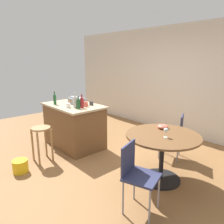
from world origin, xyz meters
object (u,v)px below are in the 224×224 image
at_px(wooden_stool, 41,136).
at_px(cup_1, 91,103).
at_px(bottle_1, 78,104).
at_px(serving_bowl, 163,126).
at_px(folding_chair_near, 137,172).
at_px(cup_3, 68,105).
at_px(folding_chair_far, 174,133).
at_px(cup_0, 86,104).
at_px(bottle_3, 82,103).
at_px(plastic_bucket, 20,166).
at_px(dining_table, 162,145).
at_px(bottle_2, 55,99).
at_px(kitchen_island, 74,125).
at_px(toolbox, 77,101).
at_px(bottle_0, 75,102).
at_px(cup_2, 72,98).
at_px(wine_glass, 166,130).

bearing_deg(wooden_stool, cup_1, 86.59).
bearing_deg(bottle_1, serving_bowl, 21.58).
height_order(folding_chair_near, cup_3, cup_3).
bearing_deg(cup_1, bottle_1, -76.79).
relative_size(folding_chair_far, cup_0, 7.63).
distance_m(bottle_3, plastic_bucket, 1.59).
xyz_separation_m(dining_table, bottle_2, (-2.40, -0.53, 0.45)).
relative_size(dining_table, plastic_bucket, 4.44).
height_order(folding_chair_near, bottle_1, bottle_1).
height_order(kitchen_island, bottle_3, bottle_3).
bearing_deg(kitchen_island, toolbox, 76.35).
height_order(folding_chair_near, bottle_2, bottle_2).
bearing_deg(cup_1, cup_3, -103.23).
bearing_deg(bottle_0, cup_1, 89.19).
bearing_deg(folding_chair_near, folding_chair_far, 106.95).
bearing_deg(wooden_stool, folding_chair_near, 8.01).
bearing_deg(folding_chair_far, bottle_2, -146.82).
distance_m(toolbox, cup_1, 0.32).
relative_size(dining_table, bottle_3, 4.10).
height_order(dining_table, bottle_3, bottle_3).
bearing_deg(cup_2, folding_chair_near, -16.25).
bearing_deg(toolbox, wine_glass, 2.34).
distance_m(bottle_2, cup_1, 0.79).
bearing_deg(dining_table, bottle_2, -167.55).
distance_m(kitchen_island, bottle_3, 0.69).
bearing_deg(cup_0, folding_chair_near, -18.29).
xyz_separation_m(cup_1, cup_2, (-0.75, -0.01, 0.01)).
xyz_separation_m(dining_table, plastic_bucket, (-1.74, -1.58, -0.48)).
xyz_separation_m(bottle_1, cup_2, (-0.84, 0.37, -0.04)).
bearing_deg(folding_chair_near, bottle_0, 168.10).
xyz_separation_m(cup_0, cup_3, (-0.16, -0.32, -0.01)).
xyz_separation_m(toolbox, cup_0, (0.32, 0.00, -0.02)).
distance_m(cup_0, wine_glass, 1.88).
relative_size(toolbox, bottle_3, 1.54).
bearing_deg(cup_1, plastic_bucket, -87.04).
bearing_deg(dining_table, folding_chair_far, 110.13).
bearing_deg(folding_chair_far, bottle_0, -141.13).
bearing_deg(serving_bowl, wine_glass, -49.46).
xyz_separation_m(folding_chair_near, folding_chair_far, (-0.50, 1.65, -0.01)).
xyz_separation_m(folding_chair_far, bottle_0, (-1.52, -1.23, 0.53)).
xyz_separation_m(wooden_stool, bottle_0, (0.06, 0.72, 0.56)).
relative_size(bottle_2, cup_0, 2.51).
relative_size(dining_table, folding_chair_far, 1.31).
height_order(cup_0, cup_3, cup_0).
relative_size(bottle_1, cup_1, 2.14).
height_order(folding_chair_far, cup_1, cup_1).
xyz_separation_m(dining_table, cup_0, (-1.78, -0.16, 0.39)).
xyz_separation_m(kitchen_island, cup_0, (0.34, 0.10, 0.51)).
relative_size(toolbox, serving_bowl, 2.36).
bearing_deg(serving_bowl, folding_chair_far, 102.60).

